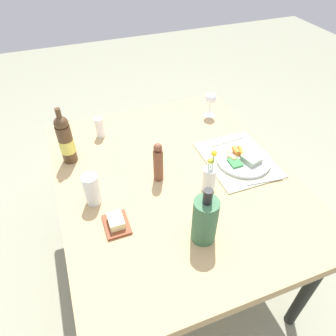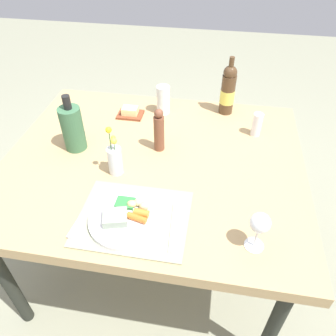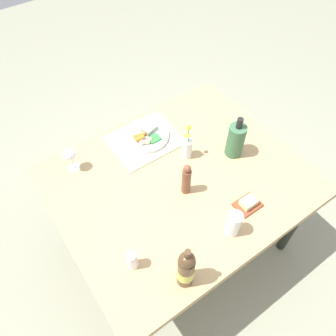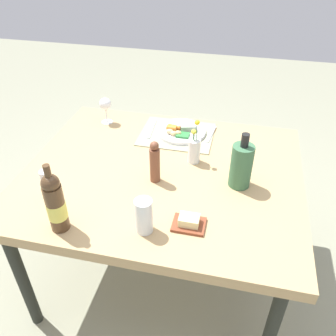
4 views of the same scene
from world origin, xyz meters
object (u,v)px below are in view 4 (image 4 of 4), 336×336
Objects in this scene: butter_dish at (189,222)px; salt_shaker at (47,182)px; wine_bottle at (55,203)px; flower_vase at (194,149)px; dinner_plate at (181,131)px; water_tumbler at (144,218)px; pepper_mill at (155,163)px; cooler_bottle at (241,165)px; knife at (152,129)px; wine_glass at (105,105)px; fork at (211,134)px; dining_table at (162,181)px.

butter_dish is 0.64m from salt_shaker.
salt_shaker is at bearing -50.96° from wine_bottle.
dinner_plate is at bearing -65.70° from flower_vase.
water_tumbler reaches higher than butter_dish.
pepper_mill is at bearing -51.28° from butter_dish.
cooler_bottle reaches higher than butter_dish.
cooler_bottle reaches higher than knife.
cooler_bottle is 1.72× the size of wine_glass.
butter_dish is at bearing 97.12° from flower_vase.
pepper_mill reaches higher than salt_shaker.
wine_glass is (0.62, -0.73, 0.09)m from butter_dish.
fork is (-0.16, -0.02, -0.01)m from dinner_plate.
pepper_mill reaches higher than water_tumbler.
pepper_mill is 0.90× the size of flower_vase.
wine_bottle is at bearing 52.39° from flower_vase.
knife is at bearing 9.75° from fork.
wine_bottle is at bearing 98.63° from wine_glass.
fork is 0.62m from wine_glass.
cooler_bottle reaches higher than fork.
water_tumbler is at bearing 98.79° from knife.
pepper_mill reaches higher than fork.
wine_bottle reaches higher than flower_vase.
cooler_bottle is 0.85m from salt_shaker.
dinner_plate is at bearing -126.93° from salt_shaker.
dining_table is 0.54m from salt_shaker.
dinner_plate is at bearing -89.73° from water_tumbler.
wine_glass is 0.67× the size of flower_vase.
knife is 0.93× the size of flower_vase.
knife is 1.43× the size of water_tumbler.
fork is at bearing -101.66° from water_tumbler.
pepper_mill is at bearing 131.31° from wine_glass.
dinner_plate is 1.31× the size of pepper_mill.
cooler_bottle reaches higher than pepper_mill.
fork is 0.28m from flower_vase.
dinner_plate is 1.03× the size of cooler_bottle.
dining_table is at bearing -149.25° from salt_shaker.
flower_vase is at bearing -140.65° from dining_table.
pepper_mill is at bearing 85.39° from dinner_plate.
dinner_plate reaches higher than butter_dish.
dining_table is at bearing -100.09° from pepper_mill.
salt_shaker is 0.50× the size of flower_vase.
dining_table is 11.44× the size of salt_shaker.
wine_bottle is 1.95× the size of wine_glass.
wine_bottle is at bearing 75.42° from knife.
water_tumbler is at bearing 97.05° from pepper_mill.
fork is 1.59× the size of salt_shaker.
salt_shaker reaches higher than dining_table.
salt_shaker is at bearing 88.10° from wine_glass.
cooler_bottle is at bearing 131.71° from dinner_plate.
dinner_plate is 2.10× the size of butter_dish.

